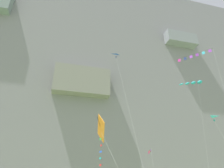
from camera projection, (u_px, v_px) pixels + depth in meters
The scene contains 7 objects.
cliff_face at pixel (78, 80), 66.58m from camera, with size 180.00×33.77×66.57m.
kite_diamond_mid_center at pixel (101, 130), 17.21m from camera, with size 2.88×3.05×7.37m.
kite_delta_high_right at pixel (214, 123), 32.98m from camera, with size 2.72×2.78×11.54m.
kite_banner_near_cliff at pixel (196, 59), 36.06m from camera, with size 4.44×5.62×23.49m.
kite_windsock_high_center at pixel (194, 83), 41.24m from camera, with size 3.92×3.98×21.39m.
kite_delta_mid_left at pixel (118, 59), 32.42m from camera, with size 2.78×5.37×21.26m.
kite_banner_mid_right at pixel (150, 154), 35.00m from camera, with size 1.06×4.41×7.23m.
Camera 1 is at (-3.44, -1.44, 1.75)m, focal length 31.37 mm.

